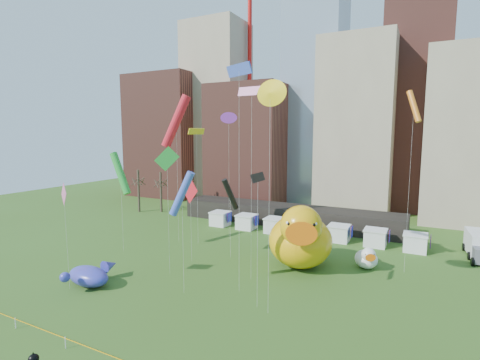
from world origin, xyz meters
The scene contains 23 objects.
skyline centered at (2.25, 61.06, 21.44)m, with size 101.00×23.00×68.00m.
pavilion centered at (-4.00, 42.00, 1.60)m, with size 38.00×6.00×3.20m, color black.
vendor_tents centered at (1.02, 36.00, 1.11)m, with size 33.24×2.80×2.40m.
bare_trees centered at (-30.17, 40.54, 4.01)m, with size 8.44×6.44×8.50m.
big_duck centered at (4.20, 23.29, 3.59)m, with size 9.77×11.12×7.81m.
small_duck centered at (11.17, 26.54, 1.25)m, with size 3.49×3.88×2.71m.
seahorse_green centered at (3.41, 22.50, 4.00)m, with size 1.77×2.00×5.72m.
seahorse_purple centered at (4.13, 22.98, 3.55)m, with size 1.51×1.78×5.16m.
whale_inflatable centered at (-13.63, 8.69, 1.04)m, with size 5.31×6.63×2.27m.
kite_0 centered at (-8.39, 19.41, 8.58)m, with size 2.81×1.08×10.15m.
kite_1 centered at (-14.62, 6.99, 9.57)m, with size 2.11×1.05×10.88m.
kite_2 centered at (3.79, 12.13, 11.73)m, with size 0.42×2.47×12.19m.
kite_3 centered at (-18.81, 18.51, 10.42)m, with size 3.34×1.19×13.21m.
kite_4 centered at (-11.57, 25.58, 15.77)m, with size 1.10×2.73×16.30m.
kite_5 centered at (0.85, 14.28, 21.25)m, with size 3.29×1.91×21.90m.
kite_6 centered at (15.15, 27.24, 18.42)m, with size 1.93×1.88×20.23m.
kite_7 centered at (-8.54, 29.26, 17.71)m, with size 1.48×0.92×18.58m.
kite_8 centered at (-14.33, 24.75, 17.26)m, with size 4.52×2.61×20.96m.
kite_9 centered at (0.51, 17.73, 19.69)m, with size 3.11×0.66×20.30m.
kite_10 centered at (-4.79, 22.82, 8.08)m, with size 1.78×2.41×10.10m.
kite_11 centered at (-8.26, 14.95, 12.69)m, with size 2.22×1.59×14.23m.
kite_12 centered at (5.08, 11.60, 18.78)m, with size 2.12×1.02×19.90m.
kite_13 centered at (-3.88, 11.59, 9.89)m, with size 2.70×1.53×12.11m.
Camera 1 is at (16.50, -15.98, 15.53)m, focal length 27.00 mm.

